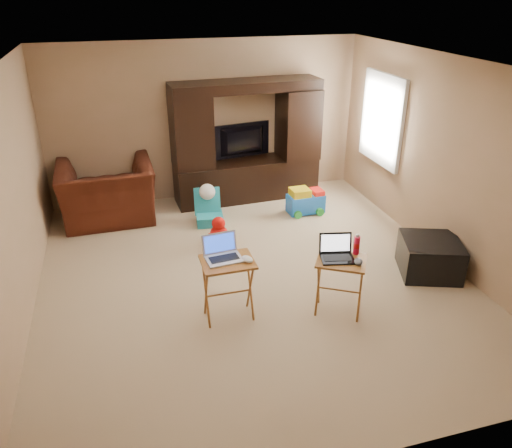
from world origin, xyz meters
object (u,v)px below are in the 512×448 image
object	(u,v)px
tray_table_left	(228,290)
mouse_right	(358,261)
laptop_left	(224,250)
water_bottle	(357,245)
laptop_right	(338,249)
recliner	(107,193)
child_rocker	(209,208)
entertainment_center	(246,142)
television	(244,142)
ottoman	(430,257)
mouse_left	(247,259)
plush_toy	(219,230)
tray_table_right	(339,287)
push_toy	(306,200)

from	to	relation	value
tray_table_left	mouse_right	size ratio (longest dim) A/B	5.22
laptop_left	water_bottle	world-z (taller)	laptop_left
laptop_right	water_bottle	bearing A→B (deg)	26.17
recliner	child_rocker	distance (m)	1.53
entertainment_center	mouse_right	size ratio (longest dim) A/B	17.54
television	laptop_left	world-z (taller)	television
recliner	tray_table_left	size ratio (longest dim) A/B	1.94
ottoman	mouse_right	bearing A→B (deg)	-155.80
water_bottle	mouse_left	bearing A→B (deg)	175.69
plush_toy	ottoman	xyz separation A→B (m)	(2.33, -1.48, 0.03)
child_rocker	tray_table_right	xyz separation A→B (m)	(0.91, -2.58, 0.07)
laptop_left	water_bottle	size ratio (longest dim) A/B	1.80
ottoman	child_rocker	bearing A→B (deg)	137.84
recliner	laptop_right	distance (m)	3.86
entertainment_center	ottoman	size ratio (longest dim) A/B	3.43
tray_table_left	laptop_left	bearing A→B (deg)	134.67
television	mouse_right	size ratio (longest dim) A/B	7.29
push_toy	laptop_left	size ratio (longest dim) A/B	1.56
tray_table_left	tray_table_right	size ratio (longest dim) A/B	1.06
plush_toy	tray_table_right	world-z (taller)	tray_table_right
child_rocker	water_bottle	distance (m)	2.78
entertainment_center	water_bottle	bearing A→B (deg)	-87.40
laptop_left	water_bottle	bearing A→B (deg)	-13.38
push_toy	laptop_right	bearing A→B (deg)	-106.55
ottoman	mouse_right	world-z (taller)	mouse_right
television	push_toy	distance (m)	1.43
television	tray_table_right	distance (m)	3.60
tray_table_right	entertainment_center	bearing A→B (deg)	122.55
mouse_left	ottoman	bearing A→B (deg)	7.01
ottoman	entertainment_center	bearing A→B (deg)	117.68
push_toy	tray_table_left	distance (m)	2.90
child_rocker	television	bearing A→B (deg)	58.06
tray_table_left	laptop_right	size ratio (longest dim) A/B	2.03
recliner	mouse_left	xyz separation A→B (m)	(1.37, -2.94, 0.29)
push_toy	laptop_right	xyz separation A→B (m)	(-0.64, -2.52, 0.56)
laptop_right	mouse_left	world-z (taller)	laptop_right
child_rocker	entertainment_center	bearing A→B (deg)	53.41
television	recliner	bearing A→B (deg)	1.78
ottoman	mouse_right	xyz separation A→B (m)	(-1.30, -0.58, 0.46)
child_rocker	ottoman	size ratio (longest dim) A/B	0.76
laptop_right	child_rocker	bearing A→B (deg)	120.93
tray_table_left	tray_table_right	xyz separation A→B (m)	(1.16, -0.24, -0.02)
recliner	tray_table_left	world-z (taller)	recliner
laptop_left	mouse_right	world-z (taller)	laptop_left
recliner	plush_toy	world-z (taller)	recliner
entertainment_center	tray_table_left	world-z (taller)	entertainment_center
entertainment_center	child_rocker	distance (m)	1.34
laptop_left	plush_toy	bearing A→B (deg)	74.72
ottoman	push_toy	bearing A→B (deg)	111.75
mouse_right	water_bottle	xyz separation A→B (m)	(0.07, 0.20, 0.07)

